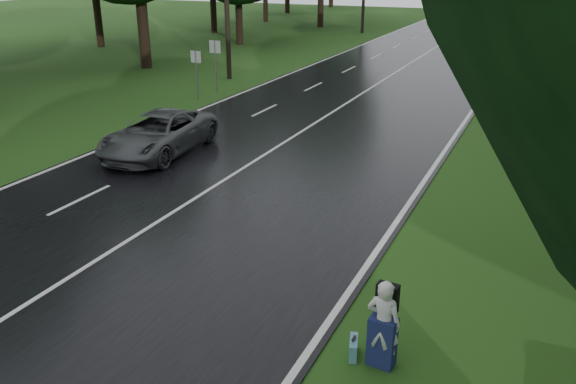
% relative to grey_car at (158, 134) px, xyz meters
% --- Properties ---
extents(ground, '(160.00, 160.00, 0.00)m').
position_rel_grey_car_xyz_m(ground, '(3.55, -6.64, -0.77)').
color(ground, '#234B16').
rests_on(ground, ground).
extents(road, '(12.00, 140.00, 0.04)m').
position_rel_grey_car_xyz_m(road, '(3.55, 13.36, -0.75)').
color(road, black).
rests_on(road, ground).
extents(lane_center, '(0.12, 140.00, 0.01)m').
position_rel_grey_car_xyz_m(lane_center, '(3.55, 13.36, -0.72)').
color(lane_center, silver).
rests_on(lane_center, road).
extents(grey_car, '(2.77, 5.38, 1.45)m').
position_rel_grey_car_xyz_m(grey_car, '(0.00, 0.00, 0.00)').
color(grey_car, '#484A4C').
rests_on(grey_car, road).
extents(far_car, '(2.73, 3.98, 1.24)m').
position_rel_grey_car_xyz_m(far_car, '(5.26, 42.95, -0.10)').
color(far_car, black).
rests_on(far_car, road).
extents(hitchhiker, '(0.63, 0.58, 1.65)m').
position_rel_grey_car_xyz_m(hitchhiker, '(10.60, -8.18, -0.00)').
color(hitchhiker, silver).
rests_on(hitchhiker, ground).
extents(suitcase, '(0.26, 0.49, 0.34)m').
position_rel_grey_car_xyz_m(suitcase, '(10.10, -8.18, -0.60)').
color(suitcase, teal).
rests_on(suitcase, ground).
extents(utility_pole_mid, '(1.80, 0.28, 10.95)m').
position_rel_grey_car_xyz_m(utility_pole_mid, '(-4.95, 13.66, -0.77)').
color(utility_pole_mid, black).
rests_on(utility_pole_mid, ground).
extents(utility_pole_far, '(1.80, 0.28, 10.51)m').
position_rel_grey_car_xyz_m(utility_pole_far, '(-4.95, 39.23, -0.77)').
color(utility_pole_far, black).
rests_on(utility_pole_far, ground).
extents(road_sign_a, '(0.57, 0.10, 2.39)m').
position_rel_grey_car_xyz_m(road_sign_a, '(-3.65, 8.23, -0.77)').
color(road_sign_a, white).
rests_on(road_sign_a, ground).
extents(road_sign_b, '(0.64, 0.10, 2.69)m').
position_rel_grey_car_xyz_m(road_sign_b, '(-3.65, 10.06, -0.77)').
color(road_sign_b, white).
rests_on(road_sign_b, ground).
extents(tree_left_d, '(9.52, 9.52, 14.88)m').
position_rel_grey_car_xyz_m(tree_left_d, '(-11.75, 14.72, -0.77)').
color(tree_left_d, black).
rests_on(tree_left_d, ground).
extents(tree_left_e, '(7.93, 7.93, 12.39)m').
position_rel_grey_car_xyz_m(tree_left_e, '(-11.70, 27.18, -0.77)').
color(tree_left_e, black).
rests_on(tree_left_e, ground).
extents(tree_left_f, '(11.51, 11.51, 17.99)m').
position_rel_grey_car_xyz_m(tree_left_f, '(-10.64, 42.70, -0.77)').
color(tree_left_f, black).
rests_on(tree_left_f, ground).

